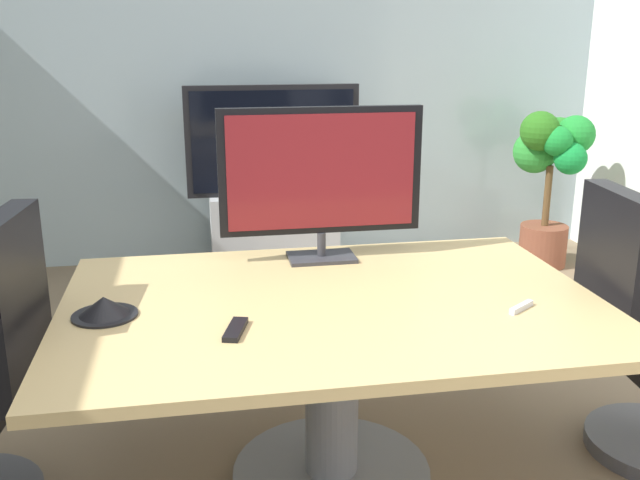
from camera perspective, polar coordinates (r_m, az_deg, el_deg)
The scene contains 8 objects.
wall_back_glass_partition at distance 5.25m, azimuth -5.85°, elevation 13.18°, with size 5.37×0.10×2.72m, color #9EB2B7.
conference_table at distance 2.61m, azimuth 0.98°, elevation -8.33°, with size 1.92×1.30×0.73m.
tv_monitor at distance 2.90m, azimuth 0.09°, elevation 5.26°, with size 0.84×0.18×0.64m.
wall_display_unit at distance 5.05m, azimuth -3.74°, elevation 2.53°, with size 1.20×0.36×1.31m.
potted_plant at distance 5.33m, azimuth 18.15°, elevation 5.78°, with size 0.54×0.57×1.13m.
conference_phone at distance 2.49m, azimuth -17.03°, elevation -5.25°, with size 0.22×0.22×0.07m.
remote_control at distance 2.28m, azimuth -6.84°, elevation -7.18°, with size 0.05×0.17×0.02m, color black.
whiteboard_marker at distance 2.54m, azimuth 15.94°, elevation -5.23°, with size 0.13×0.02×0.02m, color silver.
Camera 1 is at (-0.41, -2.15, 1.64)m, focal length 39.64 mm.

